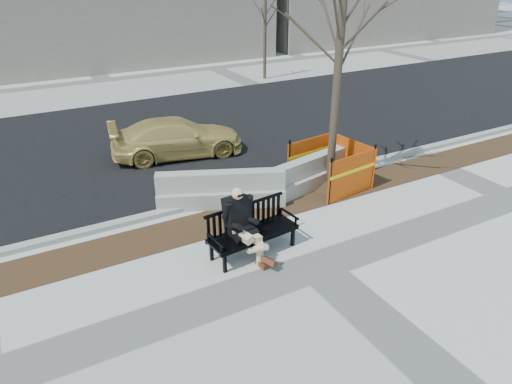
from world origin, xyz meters
TOP-DOWN VIEW (x-y plane):
  - ground at (0.00, 0.00)m, footprint 120.00×120.00m
  - mulch_strip at (0.00, 2.60)m, footprint 40.00×1.20m
  - asphalt_street at (0.00, 8.80)m, footprint 60.00×10.40m
  - curb at (0.00, 3.55)m, footprint 60.00×0.25m
  - bench at (-0.88, 1.06)m, footprint 2.04×0.91m
  - seated_man at (-1.15, 1.08)m, footprint 0.77×1.16m
  - tree_fence at (2.51, 2.91)m, footprint 2.83×2.83m
  - sedan at (-0.30, 7.03)m, footprint 4.28×2.32m
  - jersey_barrier_left at (-0.54, 3.35)m, footprint 3.17×1.85m
  - jersey_barrier_right at (2.14, 3.17)m, footprint 3.09×1.23m
  - far_tree_right at (7.37, 14.91)m, footprint 2.34×2.34m

SIDE VIEW (x-z plane):
  - ground at x=0.00m, z-range 0.00..0.00m
  - bench at x=-0.88m, z-range -0.53..0.53m
  - seated_man at x=-1.15m, z-range -0.77..0.77m
  - tree_fence at x=2.51m, z-range -3.16..3.16m
  - sedan at x=-0.30m, z-range -0.59..0.59m
  - jersey_barrier_left at x=-0.54m, z-range -0.46..0.46m
  - jersey_barrier_right at x=2.14m, z-range -0.43..0.43m
  - far_tree_right at x=7.37m, z-range -2.41..2.41m
  - asphalt_street at x=0.00m, z-range 0.00..0.01m
  - mulch_strip at x=0.00m, z-range -0.01..0.01m
  - curb at x=0.00m, z-range 0.00..0.12m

